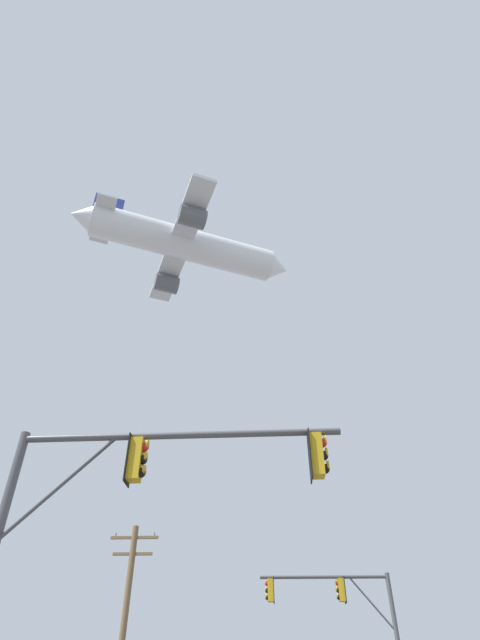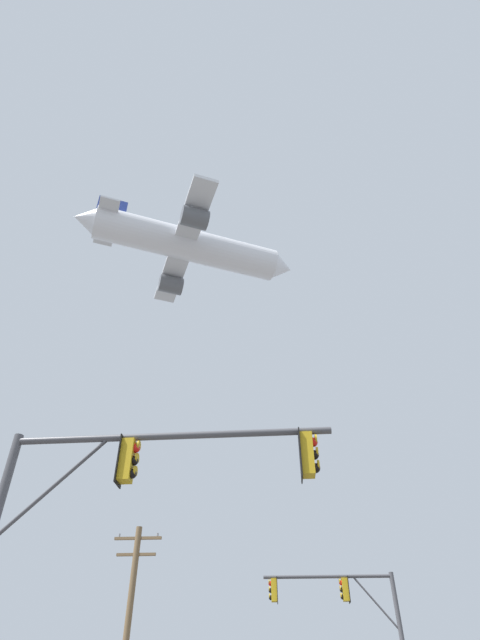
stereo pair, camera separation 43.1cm
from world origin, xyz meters
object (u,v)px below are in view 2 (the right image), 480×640
(signal_pole_far, at_px, (352,614))
(airplane, at_px, (188,245))
(utility_pole, at_px, (128,623))
(signal_pole_near, at_px, (113,504))

(signal_pole_far, xyz_separation_m, airplane, (-9.82, 5.76, 29.30))
(utility_pole, bearing_deg, signal_pole_near, -77.77)
(signal_pole_near, height_order, utility_pole, utility_pole)
(signal_pole_far, bearing_deg, utility_pole, -175.55)
(signal_pole_near, distance_m, utility_pole, 14.45)
(signal_pole_near, bearing_deg, airplane, 99.29)
(signal_pole_near, height_order, signal_pole_far, signal_pole_near)
(signal_pole_far, distance_m, airplane, 31.43)
(signal_pole_far, xyz_separation_m, utility_pole, (-9.50, -0.74, -0.35))
(signal_pole_near, bearing_deg, signal_pole_far, 66.56)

